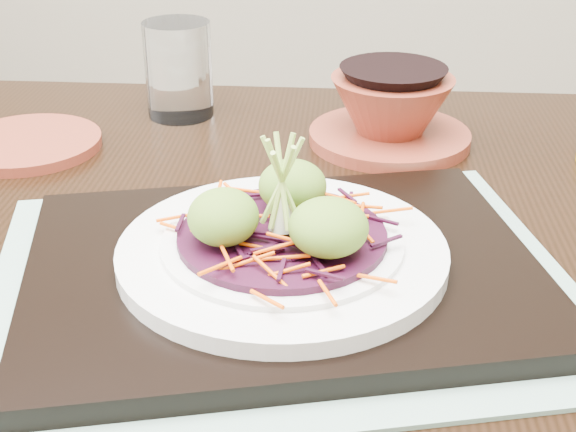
% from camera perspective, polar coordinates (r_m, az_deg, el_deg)
% --- Properties ---
extents(dining_table, '(1.22, 0.89, 0.70)m').
position_cam_1_polar(dining_table, '(0.69, 1.69, -8.21)').
color(dining_table, black).
rests_on(dining_table, ground).
extents(placemat, '(0.50, 0.45, 0.00)m').
position_cam_1_polar(placemat, '(0.58, -0.41, -4.68)').
color(placemat, '#86AE99').
rests_on(placemat, dining_table).
extents(serving_tray, '(0.43, 0.38, 0.02)m').
position_cam_1_polar(serving_tray, '(0.58, -0.41, -3.84)').
color(serving_tray, black).
rests_on(serving_tray, placemat).
extents(white_plate, '(0.23, 0.23, 0.02)m').
position_cam_1_polar(white_plate, '(0.57, -0.41, -2.47)').
color(white_plate, silver).
rests_on(white_plate, serving_tray).
extents(cabbage_bed, '(0.15, 0.15, 0.01)m').
position_cam_1_polar(cabbage_bed, '(0.56, -0.42, -1.42)').
color(cabbage_bed, '#330A20').
rests_on(cabbage_bed, white_plate).
extents(carrot_julienne, '(0.18, 0.18, 0.01)m').
position_cam_1_polar(carrot_julienne, '(0.56, -0.42, -0.78)').
color(carrot_julienne, '#EA4F04').
rests_on(carrot_julienne, cabbage_bed).
extents(guacamole_scoops, '(0.13, 0.11, 0.04)m').
position_cam_1_polar(guacamole_scoops, '(0.55, -0.44, 0.44)').
color(guacamole_scoops, '#5A7F26').
rests_on(guacamole_scoops, cabbage_bed).
extents(scallion_garnish, '(0.05, 0.05, 0.08)m').
position_cam_1_polar(scallion_garnish, '(0.54, -0.43, 2.15)').
color(scallion_garnish, '#9AC04D').
rests_on(scallion_garnish, cabbage_bed).
extents(terracotta_side_plate, '(0.20, 0.20, 0.01)m').
position_cam_1_polar(terracotta_side_plate, '(0.85, -18.06, 4.92)').
color(terracotta_side_plate, maroon).
rests_on(terracotta_side_plate, dining_table).
extents(water_glass, '(0.09, 0.09, 0.10)m').
position_cam_1_polar(water_glass, '(0.89, -7.79, 10.27)').
color(water_glass, white).
rests_on(water_glass, dining_table).
extents(terracotta_bowl_set, '(0.17, 0.17, 0.07)m').
position_cam_1_polar(terracotta_bowl_set, '(0.82, 7.32, 7.22)').
color(terracotta_bowl_set, maroon).
rests_on(terracotta_bowl_set, dining_table).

